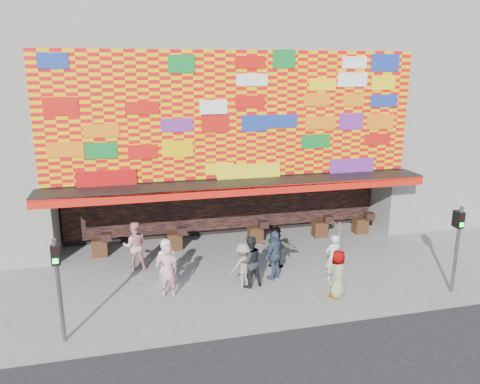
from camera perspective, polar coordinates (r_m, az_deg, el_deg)
The scene contains 15 objects.
ground at distance 16.20m, azimuth 2.85°, elevation -12.06°, with size 90.00×90.00×0.00m, color slate.
shop_building at distance 22.50m, azimuth -2.99°, elevation 9.48°, with size 15.20×9.40×10.00m.
neighbor_right at distance 27.82m, azimuth 24.92°, elevation 10.76°, with size 11.00×8.00×12.00m, color gray.
signal_left at distance 13.63m, azimuth -21.30°, elevation -9.87°, with size 0.22×0.20×3.00m.
signal_right at distance 17.02m, azimuth 25.01°, elevation -5.33°, with size 0.22×0.20×3.00m.
ped_a at distance 16.91m, azimuth -8.96°, elevation -8.16°, with size 0.75×0.49×1.54m, color white.
ped_b at distance 15.73m, azimuth -8.83°, elevation -9.42°, with size 0.66×0.43×1.81m, color pink.
ped_c at distance 16.20m, azimuth 1.18°, elevation -8.46°, with size 0.89×0.69×1.83m, color black.
ped_d at distance 16.20m, azimuth 0.40°, elevation -8.93°, with size 1.03×0.59×1.59m, color gray.
ped_e at distance 16.79m, azimuth 4.29°, elevation -7.66°, with size 1.06×0.44×1.81m, color #35465C.
ped_f at distance 17.84m, azimuth 4.36°, elevation -6.66°, with size 1.48×0.47×1.60m, color gray.
ped_g at distance 15.87m, azimuth 11.85°, elevation -9.74°, with size 0.79×0.51×1.61m, color gray.
ped_h at distance 16.98m, azimuth 11.30°, elevation -7.86°, with size 0.62×0.41×1.71m, color silver.
ped_i at distance 18.00m, azimuth -12.71°, elevation -6.39°, with size 0.89×0.70×1.84m, color pink.
parasol at distance 15.37m, azimuth 12.11°, elevation -5.19°, with size 1.27×1.29×1.84m.
Camera 1 is at (-4.20, -13.83, 7.32)m, focal length 35.00 mm.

